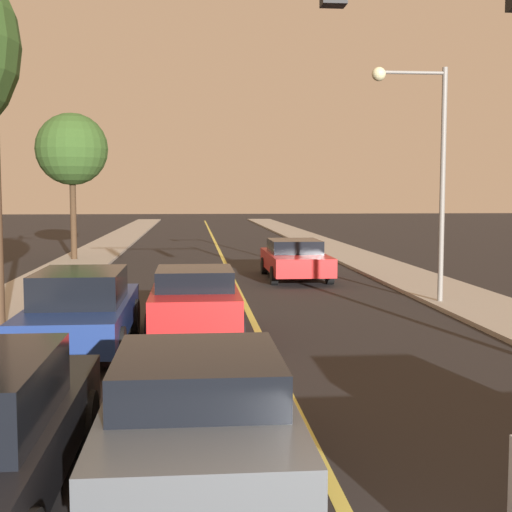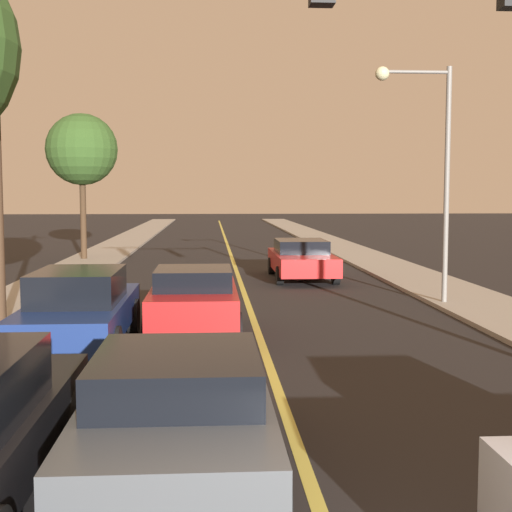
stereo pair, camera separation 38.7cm
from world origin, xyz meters
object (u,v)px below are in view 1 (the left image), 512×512
Objects in this scene: car_outer_lane_second at (82,309)px; car_far_oncoming at (295,259)px; streetlamp_right at (424,148)px; car_near_lane_front at (198,410)px; tree_left_near at (72,150)px; car_near_lane_second at (195,300)px.

car_outer_lane_second reaches higher than car_far_oncoming.
streetlamp_right reaches higher than car_far_oncoming.
tree_left_near is (-5.17, 24.27, 4.10)m from car_near_lane_front.
car_near_lane_second is at bearing 70.19° from car_far_oncoming.
car_near_lane_second is at bearing 29.60° from car_outer_lane_second.
car_near_lane_second is 0.66× the size of streetlamp_right.
car_near_lane_second is at bearing -72.90° from tree_left_near.
car_near_lane_second is (-0.00, 7.46, 0.02)m from car_near_lane_front.
car_outer_lane_second is at bearing -150.40° from car_near_lane_second.
car_far_oncoming is at bearing 70.19° from car_near_lane_second.
car_near_lane_front is at bearing -71.31° from car_outer_lane_second.
car_far_oncoming is 7.48m from streetlamp_right.
car_outer_lane_second is 0.82× the size of streetlamp_right.
streetlamp_right is (2.48, -6.18, 3.42)m from car_far_oncoming.
streetlamp_right reaches higher than car_outer_lane_second.
car_near_lane_second is 0.80× the size of car_far_oncoming.
streetlamp_right is (5.99, 11.04, 3.39)m from car_near_lane_front.
car_near_lane_front is 0.71× the size of tree_left_near.
car_far_oncoming is (5.63, 10.96, -0.09)m from car_outer_lane_second.
streetlamp_right is at bearing 30.85° from car_near_lane_second.
car_near_lane_front reaches higher than car_far_oncoming.
tree_left_near is at bearing 99.62° from car_outer_lane_second.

